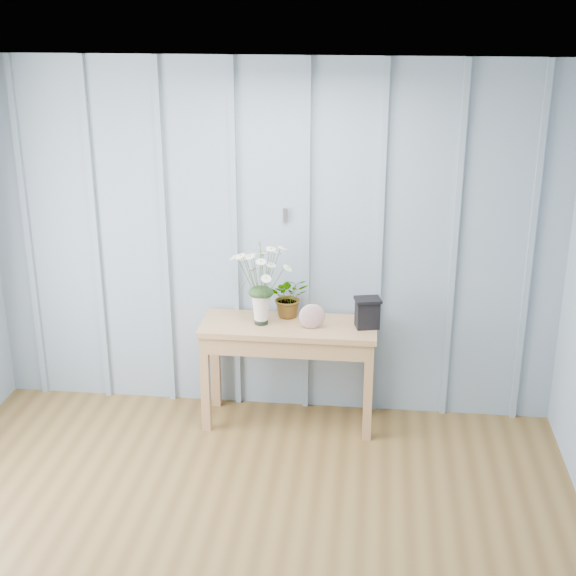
# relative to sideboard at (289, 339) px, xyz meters

# --- Properties ---
(room_shell) EXTENTS (4.00, 4.50, 2.50)m
(room_shell) POSITION_rel_sideboard_xyz_m (-0.15, -1.08, 1.35)
(room_shell) COLOR #8C9FB4
(room_shell) RESTS_ON ground
(sideboard) EXTENTS (1.20, 0.45, 0.75)m
(sideboard) POSITION_rel_sideboard_xyz_m (0.00, 0.00, 0.00)
(sideboard) COLOR #AA7D50
(sideboard) RESTS_ON ground
(daisy_vase) EXTENTS (0.41, 0.32, 0.59)m
(daisy_vase) POSITION_rel_sideboard_xyz_m (-0.19, -0.01, 0.48)
(daisy_vase) COLOR black
(daisy_vase) RESTS_ON sideboard
(spider_plant) EXTENTS (0.30, 0.28, 0.30)m
(spider_plant) POSITION_rel_sideboard_xyz_m (-0.01, 0.14, 0.26)
(spider_plant) COLOR #1B3818
(spider_plant) RESTS_ON sideboard
(felt_disc_vessel) EXTENTS (0.18, 0.08, 0.18)m
(felt_disc_vessel) POSITION_rel_sideboard_xyz_m (0.16, -0.06, 0.20)
(felt_disc_vessel) COLOR #904960
(felt_disc_vessel) RESTS_ON sideboard
(carved_box) EXTENTS (0.20, 0.17, 0.21)m
(carved_box) POSITION_rel_sideboard_xyz_m (0.53, 0.00, 0.22)
(carved_box) COLOR black
(carved_box) RESTS_ON sideboard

